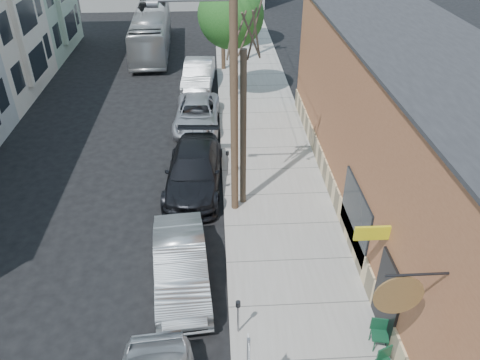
{
  "coord_description": "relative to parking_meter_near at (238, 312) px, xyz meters",
  "views": [
    {
      "loc": [
        1.78,
        -9.95,
        11.42
      ],
      "look_at": [
        2.65,
        5.11,
        1.5
      ],
      "focal_mm": 35.0,
      "sensor_mm": 36.0,
      "label": 1
    }
  ],
  "objects": [
    {
      "name": "ground",
      "position": [
        -2.25,
        0.92,
        -0.98
      ],
      "size": [
        120.0,
        120.0,
        0.0
      ],
      "primitive_type": "plane",
      "color": "black"
    },
    {
      "name": "sidewalk",
      "position": [
        2.0,
        11.92,
        -0.91
      ],
      "size": [
        4.5,
        58.0,
        0.15
      ],
      "primitive_type": "cube",
      "color": "#9A968F",
      "rests_on": "ground"
    },
    {
      "name": "cafe_building",
      "position": [
        6.74,
        5.91,
        2.32
      ],
      "size": [
        6.6,
        20.2,
        6.61
      ],
      "color": "#995A38",
      "rests_on": "ground"
    },
    {
      "name": "parking_meter_near",
      "position": [
        0.0,
        0.0,
        0.0
      ],
      "size": [
        0.14,
        0.14,
        1.24
      ],
      "color": "slate",
      "rests_on": "sidewalk"
    },
    {
      "name": "parking_meter_far",
      "position": [
        0.0,
        8.48,
        0.0
      ],
      "size": [
        0.14,
        0.14,
        1.24
      ],
      "color": "slate",
      "rests_on": "sidewalk"
    },
    {
      "name": "utility_pole_near",
      "position": [
        0.14,
        6.1,
        4.43
      ],
      "size": [
        3.57,
        0.28,
        10.0
      ],
      "color": "#503A28",
      "rests_on": "sidewalk"
    },
    {
      "name": "tree_bare",
      "position": [
        0.55,
        6.51,
        2.33
      ],
      "size": [
        0.24,
        0.24,
        6.32
      ],
      "color": "#44392C",
      "rests_on": "sidewalk"
    },
    {
      "name": "tree_leafy_mid",
      "position": [
        0.55,
        17.27,
        3.92
      ],
      "size": [
        3.65,
        3.65,
        6.59
      ],
      "color": "#44392C",
      "rests_on": "sidewalk"
    },
    {
      "name": "patio_chair_a",
      "position": [
        3.94,
        -0.72,
        -0.39
      ],
      "size": [
        0.59,
        0.59,
        0.88
      ],
      "primitive_type": null,
      "rotation": [
        0.0,
        0.0,
        -0.21
      ],
      "color": "#103C25",
      "rests_on": "sidewalk"
    },
    {
      "name": "car_1",
      "position": [
        -1.74,
        2.2,
        -0.19
      ],
      "size": [
        2.12,
        4.92,
        1.58
      ],
      "primitive_type": "imported",
      "rotation": [
        0.0,
        0.0,
        0.1
      ],
      "color": "#9DA1A4",
      "rests_on": "ground"
    },
    {
      "name": "car_2",
      "position": [
        -1.45,
        7.91,
        -0.16
      ],
      "size": [
        2.66,
        5.78,
        1.64
      ],
      "primitive_type": "imported",
      "rotation": [
        0.0,
        0.0,
        -0.07
      ],
      "color": "black",
      "rests_on": "ground"
    },
    {
      "name": "car_3",
      "position": [
        -1.45,
        13.73,
        -0.29
      ],
      "size": [
        2.5,
        5.08,
        1.39
      ],
      "primitive_type": "imported",
      "rotation": [
        0.0,
        0.0,
        -0.04
      ],
      "color": "#B2B3BA",
      "rests_on": "ground"
    },
    {
      "name": "car_4",
      "position": [
        -1.45,
        19.24,
        -0.15
      ],
      "size": [
        2.11,
        5.15,
        1.66
      ],
      "primitive_type": "imported",
      "rotation": [
        0.0,
        0.0,
        -0.07
      ],
      "color": "#B4B8BC",
      "rests_on": "ground"
    },
    {
      "name": "bus",
      "position": [
        -5.06,
        26.49,
        0.48
      ],
      "size": [
        2.84,
        10.61,
        2.93
      ],
      "primitive_type": "imported",
      "rotation": [
        0.0,
        0.0,
        0.04
      ],
      "color": "silver",
      "rests_on": "ground"
    }
  ]
}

